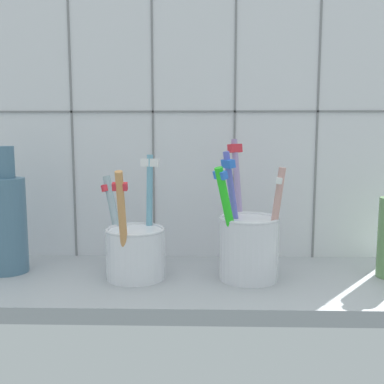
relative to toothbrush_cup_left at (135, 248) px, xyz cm
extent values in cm
cube|color=#9EA3A8|center=(7.85, -0.35, -5.07)|extent=(64.00, 22.00, 2.00)
cube|color=white|center=(7.85, 11.65, 16.43)|extent=(64.00, 2.00, 45.00)
cube|color=gray|center=(-11.35, 10.55, 16.43)|extent=(0.30, 0.20, 45.00)
cube|color=gray|center=(1.45, 10.55, 16.43)|extent=(0.30, 0.20, 45.00)
cube|color=gray|center=(14.25, 10.55, 16.43)|extent=(0.30, 0.20, 45.00)
cube|color=gray|center=(27.05, 10.55, 16.43)|extent=(0.30, 0.20, 45.00)
cube|color=gray|center=(7.85, 10.55, 19.16)|extent=(64.00, 0.20, 0.30)
cylinder|color=white|center=(0.09, -0.03, -0.68)|extent=(8.05, 8.05, 6.78)
torus|color=silver|center=(0.09, -0.03, 2.71)|extent=(8.14, 8.14, 0.50)
cylinder|color=tan|center=(-0.82, -4.48, 3.77)|extent=(1.01, 5.36, 15.15)
cube|color=#E5333F|center=(-0.80, -6.04, 9.31)|extent=(1.84, 0.96, 1.08)
cylinder|color=#6BAAC5|center=(1.67, 2.84, 4.54)|extent=(1.21, 2.45, 16.50)
cube|color=white|center=(1.76, 3.44, 11.62)|extent=(2.67, 1.26, 1.21)
cylinder|color=#94ABB4|center=(-3.08, 2.34, 2.95)|extent=(4.71, 5.05, 13.60)
cube|color=#E5333F|center=(-4.24, 3.63, 7.98)|extent=(2.20, 2.11, 1.07)
cylinder|color=white|center=(15.60, -0.03, 0.14)|extent=(8.03, 8.03, 8.42)
torus|color=silver|center=(15.60, -0.03, 4.35)|extent=(8.13, 8.13, 0.50)
cylinder|color=#D39B93|center=(18.73, -1.76, 3.85)|extent=(2.96, 1.99, 15.16)
cube|color=white|center=(19.37, -2.04, 9.72)|extent=(1.51, 2.13, 0.88)
cylinder|color=#6368D6|center=(13.64, -0.74, 4.85)|extent=(3.75, 2.50, 17.19)
cube|color=blue|center=(12.63, -1.27, 11.82)|extent=(1.95, 2.45, 1.19)
cylinder|color=#A88DC2|center=(14.51, 3.88, 5.63)|extent=(2.70, 3.15, 18.71)
cube|color=#E5333F|center=(13.91, 4.66, 13.64)|extent=(2.31, 2.09, 1.29)
cylinder|color=#27DC23|center=(12.94, -2.62, 3.91)|extent=(4.85, 4.09, 15.44)
cube|color=blue|center=(11.53, -3.71, 10.55)|extent=(2.01, 2.18, 1.18)
cylinder|color=slate|center=(-18.57, 1.77, 2.72)|extent=(5.42, 5.42, 13.58)
cylinder|color=slate|center=(-18.57, 1.77, 11.75)|extent=(2.92, 2.92, 4.49)
camera|label=1|loc=(9.34, -59.02, 15.60)|focal=41.19mm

